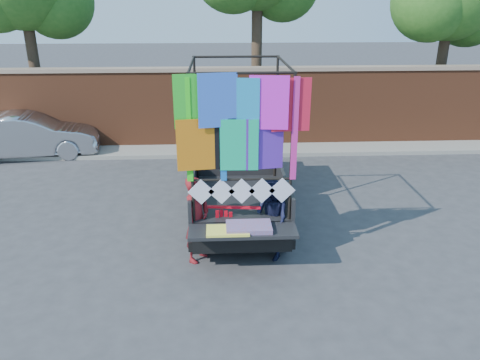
{
  "coord_description": "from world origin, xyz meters",
  "views": [
    {
      "loc": [
        -0.38,
        -8.17,
        4.7
      ],
      "look_at": [
        0.02,
        0.04,
        1.47
      ],
      "focal_mm": 35.0,
      "sensor_mm": 36.0,
      "label": 1
    }
  ],
  "objects_px": {
    "sedan": "(30,135)",
    "woman": "(197,219)",
    "pickup_truck": "(235,168)",
    "man": "(271,220)"
  },
  "relations": [
    {
      "from": "man",
      "to": "pickup_truck",
      "type": "bearing_deg",
      "value": 164.64
    },
    {
      "from": "woman",
      "to": "man",
      "type": "relative_size",
      "value": 1.05
    },
    {
      "from": "sedan",
      "to": "woman",
      "type": "height_order",
      "value": "woman"
    },
    {
      "from": "pickup_truck",
      "to": "woman",
      "type": "relative_size",
      "value": 3.38
    },
    {
      "from": "pickup_truck",
      "to": "woman",
      "type": "height_order",
      "value": "pickup_truck"
    },
    {
      "from": "woman",
      "to": "pickup_truck",
      "type": "bearing_deg",
      "value": 13.73
    },
    {
      "from": "sedan",
      "to": "woman",
      "type": "bearing_deg",
      "value": -148.16
    },
    {
      "from": "pickup_truck",
      "to": "sedan",
      "type": "xyz_separation_m",
      "value": [
        -6.26,
        3.9,
        -0.22
      ]
    },
    {
      "from": "sedan",
      "to": "woman",
      "type": "distance_m",
      "value": 8.48
    },
    {
      "from": "woman",
      "to": "man",
      "type": "height_order",
      "value": "woman"
    }
  ]
}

